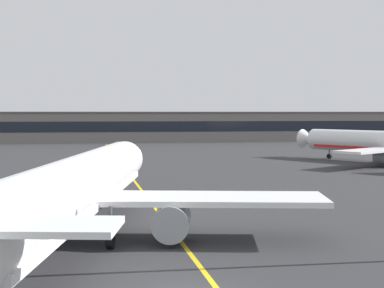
# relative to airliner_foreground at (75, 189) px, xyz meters

# --- Properties ---
(taxiway_centreline) EXTENTS (8.11, 179.84, 0.01)m
(taxiway_centreline) POSITION_rel_airliner_foreground_xyz_m (5.79, 18.59, -3.37)
(taxiway_centreline) COLOR yellow
(taxiway_centreline) RESTS_ON ground
(airliner_foreground) EXTENTS (32.34, 41.29, 11.65)m
(airliner_foreground) POSITION_rel_airliner_foreground_xyz_m (0.00, 0.00, 0.00)
(airliner_foreground) COLOR white
(airliner_foreground) RESTS_ON ground
(safety_cone_by_nose_gear) EXTENTS (0.44, 0.44, 0.55)m
(safety_cone_by_nose_gear) POSITION_rel_airliner_foreground_xyz_m (-0.10, 15.54, -3.11)
(safety_cone_by_nose_gear) COLOR orange
(safety_cone_by_nose_gear) RESTS_ON ground
(terminal_building) EXTENTS (159.53, 12.40, 8.41)m
(terminal_building) POSITION_rel_airliner_foreground_xyz_m (8.93, 118.98, 0.84)
(terminal_building) COLOR slate
(terminal_building) RESTS_ON ground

